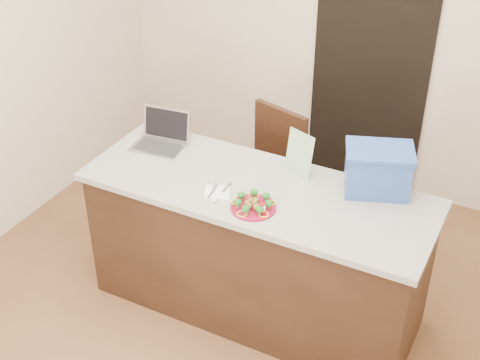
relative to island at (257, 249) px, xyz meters
The scene contains 16 objects.
ground 0.53m from the island, 90.00° to the right, with size 4.00×4.00×0.00m, color brown.
room_shell 1.18m from the island, 90.00° to the right, with size 4.00×4.00×4.00m.
doorway 1.81m from the island, 86.69° to the left, with size 0.90×0.02×2.00m, color black.
island is the anchor object (origin of this frame).
plate 0.51m from the island, 70.52° to the right, with size 0.25×0.25×0.02m.
meatballs 0.54m from the island, 71.99° to the right, with size 0.09×0.10×0.04m.
broccoli 0.55m from the island, 70.52° to the right, with size 0.21×0.21×0.04m.
pepper_rings 0.52m from the island, 70.52° to the right, with size 0.24×0.25×0.01m.
napkin 0.52m from the island, 139.22° to the right, with size 0.14×0.14×0.01m, color white.
fork 0.53m from the island, 144.12° to the right, with size 0.04×0.16×0.00m.
knife 0.52m from the island, 130.66° to the right, with size 0.02×0.22×0.01m.
yogurt_bottle 0.56m from the island, 58.88° to the right, with size 0.04×0.04×0.08m.
laptop 0.93m from the island, 167.46° to the left, with size 0.34×0.29×0.23m.
leaflet 0.66m from the island, 58.11° to the left, with size 0.19×0.00×0.27m, color silver.
blue_box 0.90m from the island, 24.77° to the left, with size 0.45×0.38×0.27m.
chair 0.76m from the island, 107.53° to the left, with size 0.54×0.55×1.00m.
Camera 1 is at (1.38, -2.64, 3.05)m, focal length 50.00 mm.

